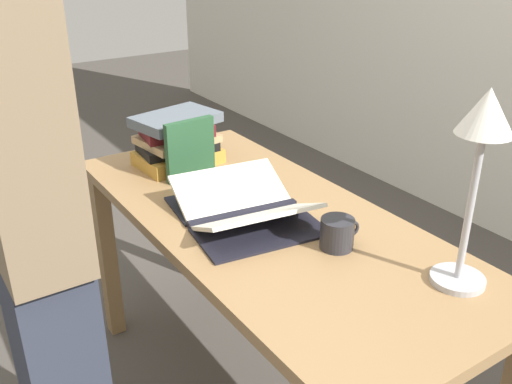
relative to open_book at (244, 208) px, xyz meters
The scene contains 7 objects.
reading_desk 0.15m from the open_book, 52.99° to the left, with size 1.52×0.67×0.77m.
open_book is the anchor object (origin of this frame).
book_stack_tall 0.50m from the open_book, behind, with size 0.25×0.32×0.19m.
book_standing_upright 0.36m from the open_book, behind, with size 0.04×0.18×0.21m.
reading_lamp 0.72m from the open_book, 23.08° to the left, with size 0.13×0.13×0.49m.
coffee_mug 0.32m from the open_book, 21.30° to the left, with size 0.09×0.12×0.09m.
person_reader 0.59m from the open_book, 96.47° to the right, with size 0.36×0.22×1.65m.
Camera 1 is at (1.25, -0.88, 1.57)m, focal length 40.00 mm.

